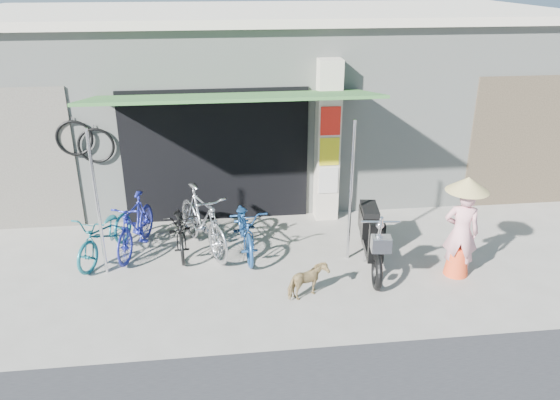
{
  "coord_description": "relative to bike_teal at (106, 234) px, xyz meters",
  "views": [
    {
      "loc": [
        -1.15,
        -7.03,
        4.46
      ],
      "look_at": [
        -0.2,
        1.0,
        1.0
      ],
      "focal_mm": 35.0,
      "sensor_mm": 36.0,
      "label": 1
    }
  ],
  "objects": [
    {
      "name": "nun",
      "position": [
        5.53,
        -1.2,
        0.39
      ],
      "size": [
        0.64,
        0.64,
        1.63
      ],
      "rotation": [
        0.0,
        0.0,
        2.8
      ],
      "color": "pink",
      "rests_on": "ground"
    },
    {
      "name": "bike_blue",
      "position": [
        0.46,
        0.17,
        0.06
      ],
      "size": [
        0.83,
        1.68,
        0.97
      ],
      "primitive_type": "imported",
      "rotation": [
        0.0,
        0.0,
        -0.24
      ],
      "color": "navy",
      "rests_on": "ground"
    },
    {
      "name": "street_dog",
      "position": [
        3.1,
        -1.58,
        -0.16
      ],
      "size": [
        0.68,
        0.55,
        0.53
      ],
      "primitive_type": "imported",
      "rotation": [
        0.0,
        0.0,
        2.08
      ],
      "color": "tan",
      "rests_on": "ground"
    },
    {
      "name": "bike_silver",
      "position": [
        1.58,
        0.08,
        0.13
      ],
      "size": [
        1.25,
        1.89,
        1.11
      ],
      "primitive_type": "imported",
      "rotation": [
        0.0,
        0.0,
        0.44
      ],
      "color": "#ADADB1",
      "rests_on": "ground"
    },
    {
      "name": "ground",
      "position": [
        3.05,
        -1.25,
        -0.43
      ],
      "size": [
        80.0,
        80.0,
        0.0
      ],
      "primitive_type": "plane",
      "color": "gray",
      "rests_on": "ground"
    },
    {
      "name": "bicycle_shop",
      "position": [
        3.05,
        3.84,
        1.41
      ],
      "size": [
        12.3,
        5.3,
        3.66
      ],
      "color": "#9CA199",
      "rests_on": "ground"
    },
    {
      "name": "bike_teal",
      "position": [
        0.0,
        0.0,
        0.0
      ],
      "size": [
        1.11,
        1.71,
        0.85
      ],
      "primitive_type": "imported",
      "rotation": [
        0.0,
        0.0,
        -0.37
      ],
      "color": "#18616C",
      "rests_on": "ground"
    },
    {
      "name": "awning",
      "position": [
        2.15,
        0.37,
        2.09
      ],
      "size": [
        4.6,
        1.88,
        2.72
      ],
      "color": "#2D5D2A",
      "rests_on": "ground"
    },
    {
      "name": "shop_pillar",
      "position": [
        3.9,
        1.19,
        1.07
      ],
      "size": [
        0.42,
        0.44,
        3.0
      ],
      "color": "beige",
      "rests_on": "ground"
    },
    {
      "name": "neighbour_right",
      "position": [
        8.05,
        1.34,
        0.87
      ],
      "size": [
        2.6,
        0.06,
        2.6
      ],
      "primitive_type": "cube",
      "color": "brown",
      "rests_on": "ground"
    },
    {
      "name": "bike_black",
      "position": [
        1.21,
        0.12,
        -0.02
      ],
      "size": [
        0.68,
        1.58,
        0.8
      ],
      "primitive_type": "imported",
      "rotation": [
        0.0,
        0.0,
        0.1
      ],
      "color": "black",
      "rests_on": "ground"
    },
    {
      "name": "bike_navy",
      "position": [
        2.3,
        -0.04,
        0.02
      ],
      "size": [
        0.71,
        1.73,
        0.89
      ],
      "primitive_type": "imported",
      "rotation": [
        0.0,
        0.0,
        0.07
      ],
      "color": "navy",
      "rests_on": "ground"
    },
    {
      "name": "moped",
      "position": [
        4.27,
        -0.73,
        0.08
      ],
      "size": [
        0.6,
        1.96,
        1.11
      ],
      "rotation": [
        0.0,
        0.0,
        -0.14
      ],
      "color": "black",
      "rests_on": "ground"
    }
  ]
}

